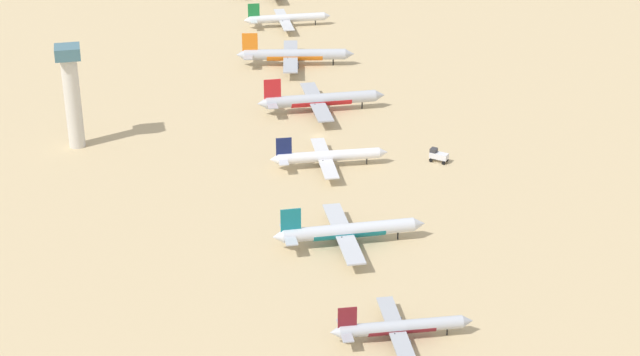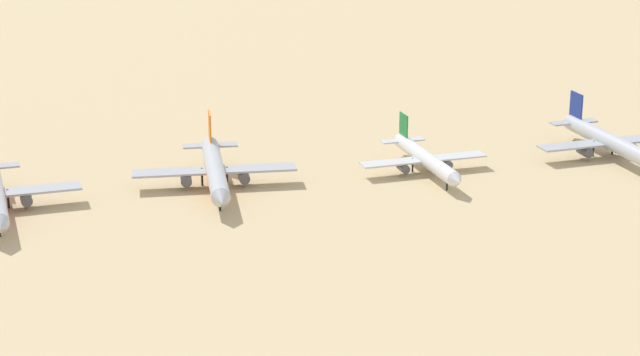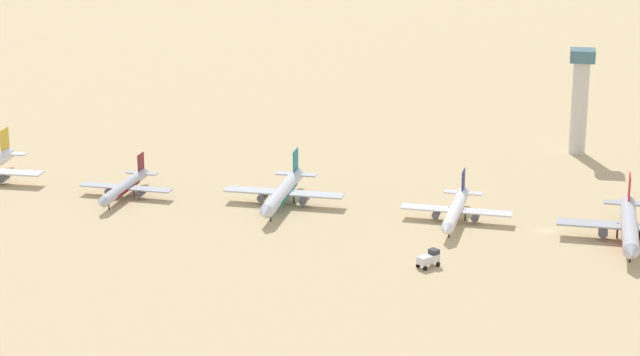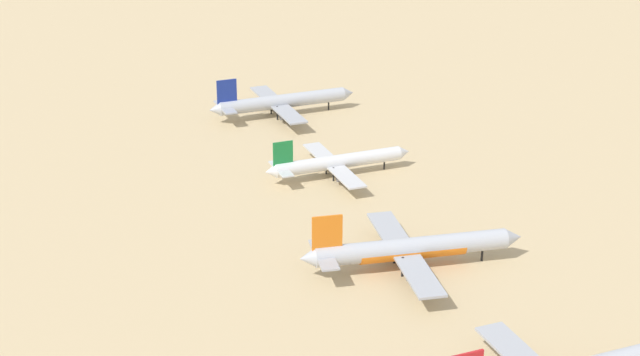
{
  "view_description": "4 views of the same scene",
  "coord_description": "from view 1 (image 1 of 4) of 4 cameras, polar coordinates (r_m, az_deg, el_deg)",
  "views": [
    {
      "loc": [
        -63.91,
        -287.96,
        128.79
      ],
      "look_at": [
        -8.51,
        -39.07,
        5.06
      ],
      "focal_mm": 59.13,
      "sensor_mm": 36.0,
      "label": 1
    },
    {
      "loc": [
        223.69,
        7.48,
        76.15
      ],
      "look_at": [
        17.56,
        82.24,
        4.12
      ],
      "focal_mm": 63.78,
      "sensor_mm": 36.0,
      "label": 2
    },
    {
      "loc": [
        286.73,
        -3.28,
        98.81
      ],
      "look_at": [
        -12.06,
        -58.11,
        6.66
      ],
      "focal_mm": 68.99,
      "sensor_mm": 36.0,
      "label": 3
    },
    {
      "loc": [
        -72.7,
        -73.27,
        83.98
      ],
      "look_at": [
        2.17,
        99.12,
        4.81
      ],
      "focal_mm": 53.84,
      "sensor_mm": 36.0,
      "label": 4
    }
  ],
  "objects": [
    {
      "name": "control_tower",
      "position": [
        316.67,
        -13.29,
        4.57
      ],
      "size": [
        7.2,
        7.2,
        31.29
      ],
      "color": "beige",
      "rests_on": "ground"
    },
    {
      "name": "service_truck",
      "position": [
        305.87,
        6.41,
        1.24
      ],
      "size": [
        5.55,
        5.32,
        3.9
      ],
      "color": "silver",
      "rests_on": "ground"
    },
    {
      "name": "parked_jet_6",
      "position": [
        422.92,
        -1.85,
        8.63
      ],
      "size": [
        35.18,
        28.55,
        10.15
      ],
      "color": "silver",
      "rests_on": "ground"
    },
    {
      "name": "parked_jet_4",
      "position": [
        338.45,
        0.0,
        4.25
      ],
      "size": [
        41.76,
        33.87,
        12.05
      ],
      "color": "#B2B7C1",
      "rests_on": "ground"
    },
    {
      "name": "parked_jet_5",
      "position": [
        379.3,
        -1.43,
        6.68
      ],
      "size": [
        42.2,
        34.58,
        12.24
      ],
      "color": "#B2B7C1",
      "rests_on": "ground"
    },
    {
      "name": "ground_plane",
      "position": [
        321.86,
        -0.03,
        2.3
      ],
      "size": [
        1858.31,
        1858.31,
        0.0
      ],
      "primitive_type": "plane",
      "color": "tan"
    },
    {
      "name": "parked_jet_2",
      "position": [
        260.04,
        1.51,
        -2.88
      ],
      "size": [
        38.58,
        31.3,
        11.14
      ],
      "color": "silver",
      "rests_on": "ground"
    },
    {
      "name": "parked_jet_3",
      "position": [
        300.25,
        0.41,
        1.18
      ],
      "size": [
        34.27,
        27.85,
        9.88
      ],
      "color": "white",
      "rests_on": "ground"
    },
    {
      "name": "parked_jet_1",
      "position": [
        225.84,
        4.36,
        -8.05
      ],
      "size": [
        31.12,
        25.31,
        8.97
      ],
      "color": "#B2B7C1",
      "rests_on": "ground"
    }
  ]
}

